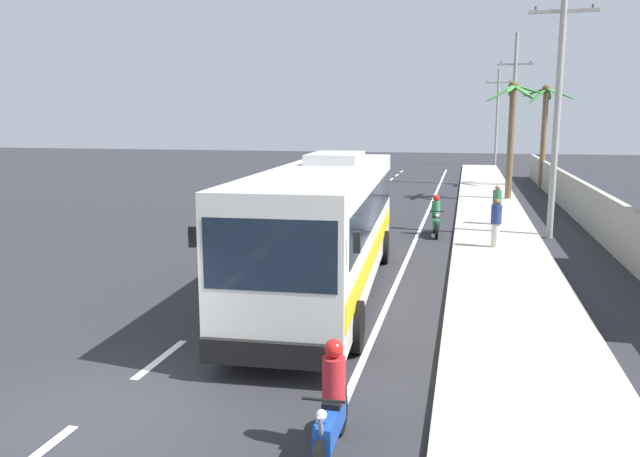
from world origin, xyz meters
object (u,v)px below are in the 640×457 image
at_px(pedestrian_near_kerb, 496,222).
at_px(palm_nearest, 512,120).
at_px(coach_bus_foreground, 327,222).
at_px(utility_pole_mid, 557,108).
at_px(motorcycle_trailing, 332,410).
at_px(motorcycle_beside_bus, 436,219).
at_px(utility_pole_distant, 497,116).
at_px(palm_second, 545,120).
at_px(pedestrian_midwalk, 497,204).
at_px(utility_pole_far, 513,108).

distance_m(pedestrian_near_kerb, palm_nearest, 14.75).
relative_size(coach_bus_foreground, utility_pole_mid, 1.30).
xyz_separation_m(pedestrian_near_kerb, palm_nearest, (1.28, 14.28, 3.49)).
bearing_deg(motorcycle_trailing, motorcycle_beside_bus, 88.12).
distance_m(utility_pole_distant, palm_nearest, 28.17).
bearing_deg(coach_bus_foreground, pedestrian_near_kerb, 54.51).
height_order(motorcycle_beside_bus, utility_pole_mid, utility_pole_mid).
distance_m(palm_nearest, palm_second, 7.75).
bearing_deg(utility_pole_mid, palm_nearest, 94.40).
bearing_deg(palm_second, pedestrian_midwalk, -102.15).
distance_m(motorcycle_trailing, palm_second, 36.77).
height_order(coach_bus_foreground, motorcycle_trailing, coach_bus_foreground).
bearing_deg(pedestrian_near_kerb, motorcycle_trailing, -52.82).
relative_size(motorcycle_beside_bus, pedestrian_midwalk, 1.18).
bearing_deg(pedestrian_near_kerb, motorcycle_beside_bus, 179.17).
xyz_separation_m(utility_pole_mid, utility_pole_distant, (-0.47, 39.47, -0.03)).
xyz_separation_m(coach_bus_foreground, motorcycle_beside_bus, (2.40, 8.87, -1.22)).
height_order(motorcycle_trailing, utility_pole_mid, utility_pole_mid).
xyz_separation_m(motorcycle_trailing, utility_pole_far, (4.59, 37.08, 4.64)).
xyz_separation_m(utility_pole_distant, palm_second, (2.14, -20.85, -0.39)).
bearing_deg(utility_pole_far, utility_pole_mid, -89.17).
bearing_deg(palm_nearest, motorcycle_trailing, -97.95).
bearing_deg(coach_bus_foreground, motorcycle_trailing, -76.96).
bearing_deg(utility_pole_mid, motorcycle_beside_bus, -173.37).
bearing_deg(motorcycle_beside_bus, palm_nearest, 73.72).
bearing_deg(palm_nearest, utility_pole_far, 86.03).
distance_m(utility_pole_far, palm_second, 2.38).
height_order(motorcycle_beside_bus, motorcycle_trailing, motorcycle_beside_bus).
distance_m(motorcycle_trailing, utility_pole_distant, 57.15).
relative_size(palm_nearest, palm_second, 0.98).
xyz_separation_m(utility_pole_far, utility_pole_distant, (-0.19, 19.74, -0.38)).
xyz_separation_m(utility_pole_mid, palm_nearest, (-0.87, 11.31, -0.43)).
bearing_deg(coach_bus_foreground, utility_pole_distant, 82.72).
bearing_deg(pedestrian_midwalk, utility_pole_mid, -179.68).
bearing_deg(motorcycle_beside_bus, utility_pole_mid, 6.63).
relative_size(utility_pole_distant, palm_second, 1.38).
bearing_deg(pedestrian_near_kerb, pedestrian_midwalk, 135.07).
height_order(pedestrian_midwalk, utility_pole_far, utility_pole_far).
relative_size(motorcycle_trailing, utility_pole_mid, 0.21).
distance_m(pedestrian_midwalk, utility_pole_mid, 4.82).
bearing_deg(pedestrian_midwalk, motorcycle_trailing, 128.03).
height_order(coach_bus_foreground, utility_pole_mid, utility_pole_mid).
bearing_deg(pedestrian_midwalk, utility_pole_distant, -45.45).
distance_m(motorcycle_trailing, utility_pole_mid, 18.52).
bearing_deg(utility_pole_distant, utility_pole_far, -89.45).
distance_m(pedestrian_near_kerb, palm_second, 22.21).
bearing_deg(palm_nearest, pedestrian_near_kerb, -95.13).
bearing_deg(utility_pole_mid, utility_pole_distant, 90.69).
xyz_separation_m(motorcycle_beside_bus, utility_pole_mid, (4.32, 0.50, 4.29)).
bearing_deg(motorcycle_trailing, utility_pole_mid, 74.32).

